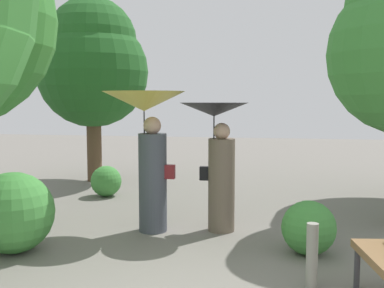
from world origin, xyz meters
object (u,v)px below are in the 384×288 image
person_right (218,148)px  tree_far_back (93,63)px  path_marker_post (312,256)px

person_right → tree_far_back: (-3.38, 3.61, 1.56)m
tree_far_back → path_marker_post: (4.59, -5.53, -2.45)m
person_right → path_marker_post: bearing=-143.1°
path_marker_post → person_right: bearing=122.2°
tree_far_back → path_marker_post: tree_far_back is taller
person_right → tree_far_back: bearing=47.8°
person_right → path_marker_post: size_ratio=2.78×
path_marker_post → tree_far_back: bearing=129.7°
tree_far_back → path_marker_post: bearing=-50.3°
person_right → path_marker_post: 2.43m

